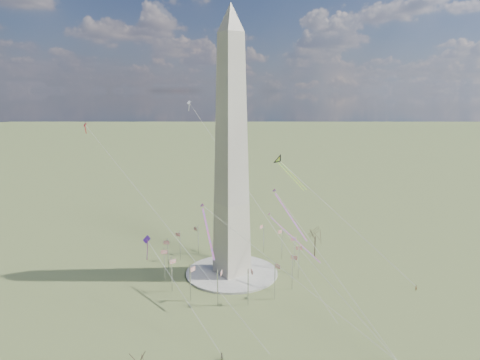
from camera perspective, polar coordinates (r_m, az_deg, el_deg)
ground at (r=172.40m, az=-1.10°, el=-12.37°), size 2000.00×2000.00×0.00m
plaza at (r=172.24m, az=-1.10°, el=-12.24°), size 36.00×36.00×0.80m
washington_monument at (r=158.92m, az=-1.17°, el=3.61°), size 15.56×15.56×100.00m
flagpole_ring at (r=169.56m, az=-1.11°, el=-10.12°), size 54.40×54.40×13.00m
tree_near at (r=188.54m, az=10.01°, el=-7.23°), size 7.77×7.77×13.59m
person_east at (r=171.07m, az=22.42°, el=-13.15°), size 0.84×0.69×1.98m
person_west at (r=123.82m, az=-2.49°, el=-22.41°), size 1.07×0.91×1.95m
kite_delta_black at (r=181.90m, az=5.38°, el=2.43°), size 6.48×16.59×13.56m
kite_diamond_purple at (r=149.23m, az=-12.31°, el=-8.10°), size 1.83×2.99×9.15m
kite_streamer_left at (r=161.85m, az=6.01°, el=-3.68°), size 3.93×21.85×15.02m
kite_streamer_mid at (r=147.78m, az=-4.52°, el=-5.89°), size 8.22×19.33×13.87m
kite_streamer_right at (r=174.01m, az=6.14°, el=-6.71°), size 9.00×23.38×16.61m
kite_small_red at (r=166.44m, az=-19.95°, el=6.81°), size 1.25×1.88×4.03m
kite_small_white at (r=205.17m, az=-6.82°, el=10.12°), size 1.29×2.01×4.89m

